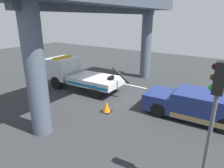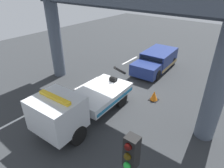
% 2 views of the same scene
% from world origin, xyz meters
% --- Properties ---
extents(ground_plane, '(60.00, 40.00, 0.10)m').
position_xyz_m(ground_plane, '(0.00, 0.00, -0.05)').
color(ground_plane, '#2D3033').
extents(lane_stripe_west, '(2.60, 0.16, 0.01)m').
position_xyz_m(lane_stripe_west, '(-6.00, -2.95, 0.00)').
color(lane_stripe_west, silver).
rests_on(lane_stripe_west, ground).
extents(lane_stripe_mid, '(2.60, 0.16, 0.01)m').
position_xyz_m(lane_stripe_mid, '(0.00, -2.95, 0.00)').
color(lane_stripe_mid, silver).
rests_on(lane_stripe_mid, ground).
extents(lane_stripe_east, '(2.60, 0.16, 0.01)m').
position_xyz_m(lane_stripe_east, '(6.00, -2.95, 0.00)').
color(lane_stripe_east, silver).
rests_on(lane_stripe_east, ground).
extents(tow_truck_white, '(7.31, 2.70, 2.46)m').
position_xyz_m(tow_truck_white, '(3.60, 0.04, 1.20)').
color(tow_truck_white, silver).
rests_on(tow_truck_white, ground).
extents(towed_van_green, '(5.31, 2.46, 1.58)m').
position_xyz_m(towed_van_green, '(-5.66, -0.00, 0.78)').
color(towed_van_green, navy).
rests_on(towed_van_green, ground).
extents(overpass_structure, '(3.60, 13.70, 7.08)m').
position_xyz_m(overpass_structure, '(0.31, 0.00, 5.94)').
color(overpass_structure, '#4C5666').
rests_on(overpass_structure, ground).
extents(traffic_cone_orange, '(0.57, 0.57, 0.68)m').
position_xyz_m(traffic_cone_orange, '(-1.04, 2.26, 0.32)').
color(traffic_cone_orange, orange).
rests_on(traffic_cone_orange, ground).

